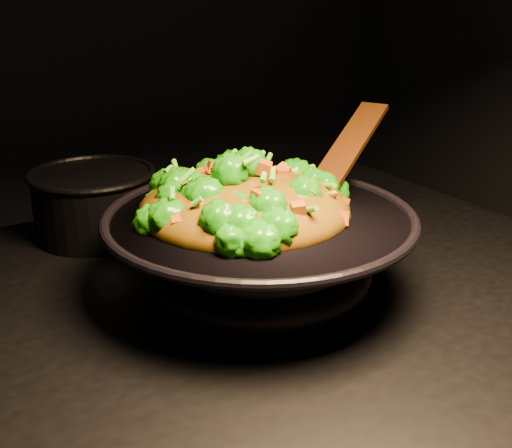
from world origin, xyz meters
TOP-DOWN VIEW (x-y plane):
  - wok at (0.02, -0.03)m, footprint 0.46×0.46m
  - stir_fry at (0.01, -0.00)m, footprint 0.36×0.36m
  - spatula at (0.19, 0.01)m, footprint 0.28×0.18m
  - back_pot at (-0.11, 0.32)m, footprint 0.27×0.27m

SIDE VIEW (x-z plane):
  - back_pot at x=-0.11m, z-range 0.90..1.02m
  - wok at x=0.02m, z-range 0.90..1.02m
  - spatula at x=0.19m, z-range 1.01..1.13m
  - stir_fry at x=0.01m, z-range 1.02..1.13m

